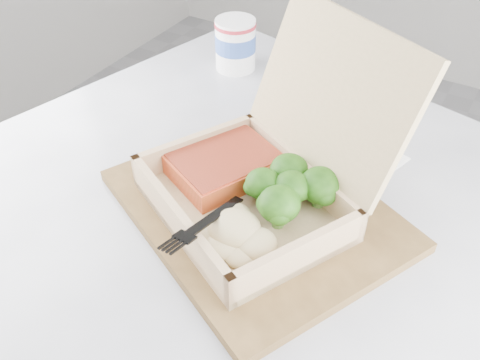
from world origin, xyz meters
The scene contains 9 objects.
cafe_table centered at (-0.54, 0.07, 0.56)m, with size 1.04×1.04×0.75m.
serving_tray centered at (-0.54, 0.11, 0.76)m, with size 0.34×0.27×0.01m, color brown.
takeout_container centered at (-0.53, 0.13, 0.82)m, with size 0.32×0.33×0.21m.
salmon_fillet centered at (-0.60, 0.13, 0.79)m, with size 0.10×0.13×0.03m, color #E64B2D.
broccoli_pile centered at (-0.50, 0.12, 0.80)m, with size 0.12×0.12×0.04m, color #307019, non-canonical shape.
mashed_potatoes centered at (-0.53, 0.04, 0.79)m, with size 0.10×0.08×0.03m, color tan.
plastic_fork centered at (-0.55, 0.06, 0.80)m, with size 0.02×0.15×0.03m.
paper_cup centered at (-0.76, 0.42, 0.80)m, with size 0.07×0.07×0.09m.
receipt centered at (-0.46, 0.26, 0.75)m, with size 0.08×0.14×0.00m, color white.
Camera 1 is at (-0.31, -0.32, 1.22)m, focal length 40.00 mm.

